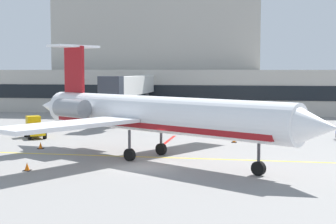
{
  "coord_description": "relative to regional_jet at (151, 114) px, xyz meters",
  "views": [
    {
      "loc": [
        7.64,
        -32.89,
        6.56
      ],
      "look_at": [
        0.11,
        8.97,
        3.0
      ],
      "focal_mm": 54.09,
      "sensor_mm": 36.0,
      "label": 1
    }
  ],
  "objects": [
    {
      "name": "fuel_tank",
      "position": [
        -6.88,
        30.64,
        -1.89
      ],
      "size": [
        7.53,
        2.85,
        2.52
      ],
      "color": "white",
      "rests_on": "ground"
    },
    {
      "name": "safety_cone_alpha",
      "position": [
        5.62,
        9.49,
        -3.05
      ],
      "size": [
        0.47,
        0.47,
        0.55
      ],
      "color": "orange",
      "rests_on": "ground"
    },
    {
      "name": "safety_cone_charlie",
      "position": [
        -10.09,
        3.02,
        -3.05
      ],
      "size": [
        0.47,
        0.47,
        0.55
      ],
      "color": "orange",
      "rests_on": "ground"
    },
    {
      "name": "ground",
      "position": [
        0.12,
        -3.26,
        -3.35
      ],
      "size": [
        120.0,
        120.0,
        0.11
      ],
      "color": "gray"
    },
    {
      "name": "belt_loader",
      "position": [
        -13.65,
        9.53,
        -2.39
      ],
      "size": [
        3.04,
        3.38,
        2.04
      ],
      "color": "#E5B20C",
      "rests_on": "ground"
    },
    {
      "name": "regional_jet",
      "position": [
        0.0,
        0.0,
        0.0
      ],
      "size": [
        25.01,
        21.15,
        8.62
      ],
      "color": "white",
      "rests_on": "ground"
    },
    {
      "name": "jet_bridge_west",
      "position": [
        -8.16,
        25.65,
        1.19
      ],
      "size": [
        2.4,
        20.68,
        5.86
      ],
      "color": "silver",
      "rests_on": "ground"
    },
    {
      "name": "terminal_building",
      "position": [
        -2.76,
        43.54,
        3.77
      ],
      "size": [
        73.52,
        12.66,
        19.64
      ],
      "color": "#B7B2A8",
      "rests_on": "ground"
    },
    {
      "name": "safety_cone_bravo",
      "position": [
        -7.03,
        -5.81,
        -3.05
      ],
      "size": [
        0.47,
        0.47,
        0.55
      ],
      "color": "orange",
      "rests_on": "ground"
    }
  ]
}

